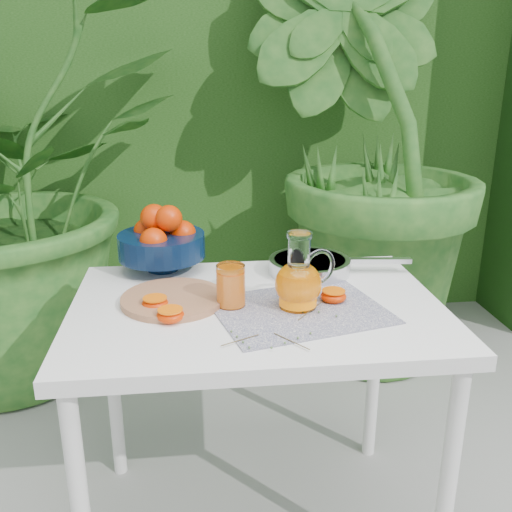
{
  "coord_description": "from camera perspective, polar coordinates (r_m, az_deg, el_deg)",
  "views": [
    {
      "loc": [
        -0.08,
        -1.41,
        1.37
      ],
      "look_at": [
        0.08,
        0.02,
        0.88
      ],
      "focal_mm": 40.0,
      "sensor_mm": 36.0,
      "label": 1
    }
  ],
  "objects": [
    {
      "name": "cutting_board",
      "position": [
        1.57,
        -8.28,
        -4.28
      ],
      "size": [
        0.34,
        0.34,
        0.02
      ],
      "primitive_type": "cylinder",
      "rotation": [
        0.0,
        0.0,
        -0.24
      ],
      "color": "#A26A49",
      "rests_on": "white_table"
    },
    {
      "name": "fruit_bowl",
      "position": [
        1.8,
        -9.39,
        1.6
      ],
      "size": [
        0.34,
        0.34,
        0.21
      ],
      "color": "black",
      "rests_on": "white_table"
    },
    {
      "name": "orange_halves",
      "position": [
        1.5,
        -3.46,
        -4.86
      ],
      "size": [
        0.57,
        0.17,
        0.03
      ],
      "color": "red",
      "rests_on": "white_table"
    },
    {
      "name": "juice_tumbler",
      "position": [
        1.51,
        -2.53,
        -3.05
      ],
      "size": [
        0.09,
        0.09,
        0.11
      ],
      "color": "white",
      "rests_on": "white_table"
    },
    {
      "name": "potted_plant_left",
      "position": [
        2.71,
        -24.11,
        6.94
      ],
      "size": [
        2.51,
        2.51,
        1.78
      ],
      "primitive_type": "imported",
      "rotation": [
        0.0,
        0.0,
        0.73
      ],
      "color": "#1E591E",
      "rests_on": "ground"
    },
    {
      "name": "potted_plant_right",
      "position": [
        2.66,
        10.37,
        10.66
      ],
      "size": [
        2.83,
        2.83,
        2.02
      ],
      "primitive_type": "imported",
      "rotation": [
        0.0,
        0.0,
        2.48
      ],
      "color": "#1E591E",
      "rests_on": "ground"
    },
    {
      "name": "juice_pitcher",
      "position": [
        1.5,
        4.33,
        -2.56
      ],
      "size": [
        0.19,
        0.16,
        0.2
      ],
      "color": "white",
      "rests_on": "white_table"
    },
    {
      "name": "placemat",
      "position": [
        1.51,
        4.37,
        -5.39
      ],
      "size": [
        0.5,
        0.43,
        0.0
      ],
      "primitive_type": "cube",
      "rotation": [
        0.0,
        0.0,
        0.25
      ],
      "color": "#0B0D3F",
      "rests_on": "white_table"
    },
    {
      "name": "hedge_backdrop",
      "position": [
        3.48,
        -4.28,
        15.81
      ],
      "size": [
        8.0,
        1.65,
        2.5
      ],
      "color": "#1C4714",
      "rests_on": "ground"
    },
    {
      "name": "saute_pan",
      "position": [
        1.77,
        5.5,
        -0.91
      ],
      "size": [
        0.45,
        0.28,
        0.05
      ],
      "color": "silver",
      "rests_on": "white_table"
    },
    {
      "name": "thyme_sprigs",
      "position": [
        1.4,
        2.73,
        -7.27
      ],
      "size": [
        0.31,
        0.26,
        0.01
      ],
      "color": "brown",
      "rests_on": "white_table"
    },
    {
      "name": "white_table",
      "position": [
        1.58,
        0.08,
        -7.5
      ],
      "size": [
        1.0,
        0.7,
        0.75
      ],
      "color": "white",
      "rests_on": "ground"
    }
  ]
}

